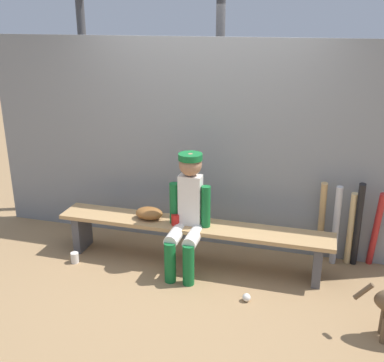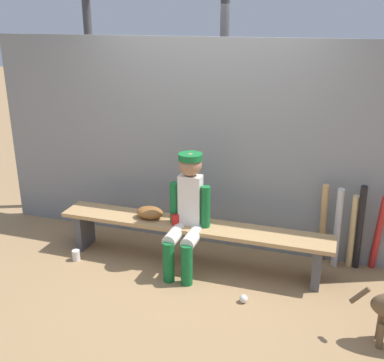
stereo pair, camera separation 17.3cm
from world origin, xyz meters
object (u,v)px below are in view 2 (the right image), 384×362
object	(u,v)px
bat_aluminum_red	(378,233)
cup_on_ground	(76,255)
dugout_bench	(192,232)
cup_on_bench	(175,219)
bat_wood_tan	(323,223)
player_seated	(187,210)
baseball_glove	(150,212)
bat_aluminum_silver	(337,229)
baseball	(244,299)
bat_aluminum_black	(360,228)
bat_wood_natural	(352,232)

from	to	relation	value
bat_aluminum_red	cup_on_ground	size ratio (longest dim) A/B	7.49
dugout_bench	cup_on_bench	world-z (taller)	cup_on_bench
bat_wood_tan	dugout_bench	bearing A→B (deg)	-160.59
player_seated	cup_on_bench	size ratio (longest dim) A/B	10.61
baseball_glove	bat_aluminum_silver	xyz separation A→B (m)	(1.82, 0.36, -0.07)
bat_aluminum_silver	cup_on_ground	distance (m)	2.64
baseball_glove	cup_on_bench	distance (m)	0.31
baseball	cup_on_bench	xyz separation A→B (m)	(-0.80, 0.44, 0.46)
bat_wood_tan	cup_on_bench	world-z (taller)	bat_wood_tan
bat_aluminum_silver	bat_aluminum_red	xyz separation A→B (m)	(0.38, 0.07, -0.02)
cup_on_bench	dugout_bench	bearing A→B (deg)	22.85
bat_aluminum_red	cup_on_bench	xyz separation A→B (m)	(-1.90, -0.49, 0.09)
bat_wood_tan	cup_on_bench	size ratio (longest dim) A/B	7.92
bat_aluminum_silver	bat_aluminum_red	bearing A→B (deg)	10.05
dugout_bench	cup_on_bench	size ratio (longest dim) A/B	25.03
dugout_bench	baseball_glove	size ratio (longest dim) A/B	9.83
cup_on_ground	bat_aluminum_black	bearing A→B (deg)	13.83
bat_aluminum_black	cup_on_ground	size ratio (longest dim) A/B	8.49
dugout_bench	cup_on_ground	distance (m)	1.23
cup_on_ground	dugout_bench	bearing A→B (deg)	15.12
player_seated	cup_on_ground	size ratio (longest dim) A/B	10.61
bat_aluminum_silver	baseball	distance (m)	1.20
baseball_glove	cup_on_ground	size ratio (longest dim) A/B	2.55
bat_aluminum_silver	bat_wood_natural	xyz separation A→B (m)	(0.14, 0.03, -0.03)
bat_wood_natural	cup_on_bench	world-z (taller)	bat_wood_natural
dugout_bench	cup_on_bench	distance (m)	0.22
bat_aluminum_red	cup_on_ground	bearing A→B (deg)	-165.80
bat_wood_tan	bat_aluminum_red	xyz separation A→B (m)	(0.52, -0.01, -0.02)
bat_wood_tan	bat_aluminum_silver	world-z (taller)	bat_wood_tan
bat_aluminum_black	cup_on_ground	distance (m)	2.84
bat_wood_natural	cup_on_ground	size ratio (longest dim) A/B	7.32
bat_wood_tan	bat_aluminum_black	xyz separation A→B (m)	(0.34, -0.07, 0.03)
player_seated	baseball_glove	bearing A→B (deg)	165.95
dugout_bench	bat_aluminum_red	xyz separation A→B (m)	(1.75, 0.42, 0.06)
bat_aluminum_silver	cup_on_bench	size ratio (longest dim) A/B	7.86
bat_wood_natural	cup_on_ground	world-z (taller)	bat_wood_natural
baseball_glove	cup_on_ground	distance (m)	0.89
bat_aluminum_silver	cup_on_bench	distance (m)	1.58
bat_wood_natural	cup_on_bench	bearing A→B (deg)	-164.77
bat_aluminum_black	cup_on_bench	world-z (taller)	bat_aluminum_black
baseball_glove	bat_aluminum_red	distance (m)	2.24
baseball_glove	bat_aluminum_black	bearing A→B (deg)	10.07
baseball_glove	bat_wood_tan	distance (m)	1.74
bat_aluminum_silver	bat_aluminum_red	distance (m)	0.38
baseball_glove	baseball	distance (m)	1.30
bat_aluminum_silver	bat_wood_natural	world-z (taller)	bat_aluminum_silver
baseball	cup_on_ground	size ratio (longest dim) A/B	0.67
baseball	bat_wood_tan	bearing A→B (deg)	58.13
dugout_bench	cup_on_ground	bearing A→B (deg)	-164.88
baseball_glove	bat_aluminum_black	size ratio (longest dim) A/B	0.30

